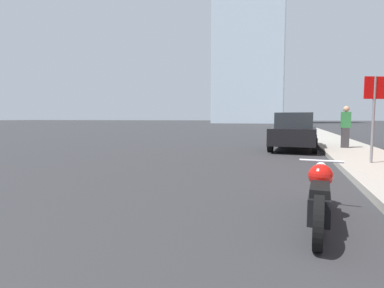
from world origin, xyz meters
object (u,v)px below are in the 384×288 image
(motorcycle, at_px, (320,195))
(parked_car_white, at_px, (288,125))
(parked_car_black, at_px, (294,131))
(stop_sign, at_px, (374,104))
(pedestrian, at_px, (346,126))
(parked_car_blue, at_px, (291,123))

(motorcycle, bearing_deg, parked_car_white, 97.14)
(parked_car_black, distance_m, stop_sign, 4.93)
(parked_car_black, bearing_deg, stop_sign, -62.18)
(pedestrian, bearing_deg, stop_sign, -90.88)
(parked_car_blue, bearing_deg, parked_car_white, -85.66)
(motorcycle, relative_size, parked_car_black, 0.52)
(stop_sign, xyz_separation_m, pedestrian, (0.07, 4.48, -0.70))
(parked_car_black, height_order, parked_car_white, parked_car_white)
(motorcycle, distance_m, parked_car_blue, 30.74)
(parked_car_blue, height_order, pedestrian, pedestrian)
(motorcycle, xyz_separation_m, parked_car_white, (-0.43, 20.28, 0.52))
(parked_car_blue, distance_m, pedestrian, 21.23)
(motorcycle, bearing_deg, pedestrian, 84.99)
(parked_car_black, xyz_separation_m, parked_car_white, (-0.28, 10.72, 0.09))
(parked_car_white, xyz_separation_m, pedestrian, (2.29, -10.68, 0.15))
(parked_car_black, height_order, parked_car_blue, parked_car_blue)
(motorcycle, distance_m, stop_sign, 5.60)
(motorcycle, distance_m, parked_car_black, 9.57)
(parked_car_white, relative_size, pedestrian, 2.51)
(pedestrian, bearing_deg, parked_car_white, 102.09)
(parked_car_black, relative_size, parked_car_blue, 1.02)
(parked_car_white, relative_size, parked_car_blue, 1.01)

